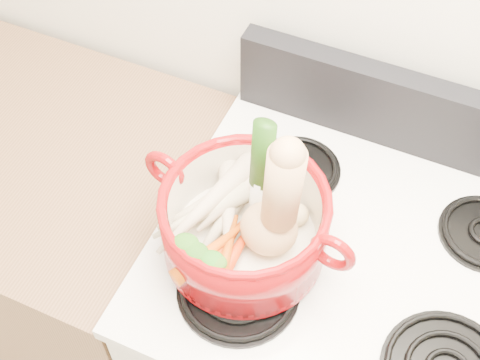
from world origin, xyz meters
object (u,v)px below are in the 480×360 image
at_px(stove_body, 336,359).
at_px(squash, 271,200).
at_px(leek, 261,176).
at_px(dutch_oven, 245,225).

xyz_separation_m(stove_body, squash, (-0.17, -0.07, 0.67)).
distance_m(stove_body, leek, 0.70).
xyz_separation_m(dutch_oven, leek, (0.01, 0.05, 0.09)).
xyz_separation_m(stove_body, dutch_oven, (-0.21, -0.08, 0.58)).
bearing_deg(stove_body, leek, -170.91).
relative_size(dutch_oven, leek, 1.12).
relative_size(stove_body, squash, 3.46).
distance_m(squash, leek, 0.05).
height_order(dutch_oven, squash, squash).
bearing_deg(stove_body, squash, -157.18).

